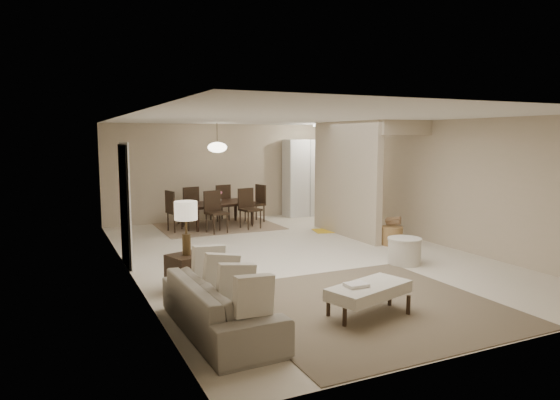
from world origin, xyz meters
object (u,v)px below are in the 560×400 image
pantry_cabinet (306,178)px  dining_table (218,215)px  round_pouf (404,251)px  sofa (220,306)px  ottoman_bench (369,291)px  side_table (187,273)px  wicker_basket (392,236)px

pantry_cabinet → dining_table: pantry_cabinet is taller
round_pouf → pantry_cabinet: bearing=79.7°
sofa → round_pouf: 4.10m
sofa → round_pouf: (3.80, 1.53, -0.07)m
ottoman_bench → pantry_cabinet: bearing=50.7°
sofa → pantry_cabinet: bearing=-36.2°
pantry_cabinet → side_table: (-4.75, -5.40, -0.79)m
ottoman_bench → side_table: bearing=115.0°
sofa → dining_table: bearing=-19.7°
side_table → dining_table: (2.00, 4.72, 0.04)m
ottoman_bench → wicker_basket: size_ratio=2.74×
wicker_basket → round_pouf: bearing=-119.8°
ottoman_bench → sofa: bearing=153.5°
round_pouf → side_table: bearing=178.5°
pantry_cabinet → ottoman_bench: pantry_cabinet is taller
pantry_cabinet → sofa: pantry_cabinet is taller
side_table → round_pouf: 3.75m
round_pouf → dining_table: dining_table is taller
pantry_cabinet → side_table: bearing=-131.3°
sofa → ottoman_bench: 1.81m
ottoman_bench → dining_table: 6.65m
round_pouf → wicker_basket: 1.55m
ottoman_bench → side_table: side_table is taller
round_pouf → wicker_basket: (0.77, 1.35, -0.04)m
pantry_cabinet → dining_table: size_ratio=1.25×
pantry_cabinet → dining_table: (-2.75, -0.68, -0.75)m
side_table → dining_table: size_ratio=0.31×
ottoman_bench → wicker_basket: bearing=31.8°
pantry_cabinet → wicker_basket: bearing=-93.2°
dining_table → wicker_basket: bearing=-66.3°
pantry_cabinet → side_table: size_ratio=4.06×
ottoman_bench → dining_table: dining_table is taller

